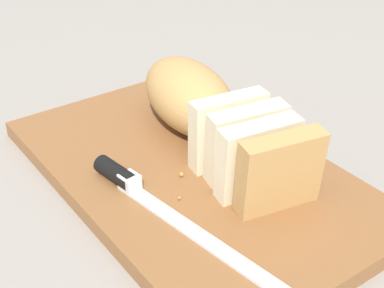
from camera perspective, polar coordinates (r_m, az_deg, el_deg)
The scene contains 7 objects.
ground_plane at distance 0.66m, azimuth -0.00°, elevation -3.67°, with size 3.00×3.00×0.00m, color gray.
cutting_board at distance 0.65m, azimuth -0.00°, elevation -2.97°, with size 0.45×0.27×0.02m, color brown.
bread_loaf at distance 0.67m, azimuth 1.64°, elevation 3.14°, with size 0.30×0.12×0.08m.
bread_knife at distance 0.60m, azimuth -4.93°, elevation -4.89°, with size 0.29×0.07×0.02m.
crumb_near_knife at distance 0.60m, azimuth -1.26°, elevation -5.41°, with size 0.00×0.00×0.00m, color #A8753D.
crumb_near_loaf at distance 0.69m, azimuth -0.14°, elevation 0.40°, with size 0.00×0.00×0.00m, color #A8753D.
crumb_stray_left at distance 0.63m, azimuth -1.07°, elevation -3.06°, with size 0.01×0.01×0.01m, color #A8753D.
Camera 1 is at (0.45, -0.30, 0.38)m, focal length 53.45 mm.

